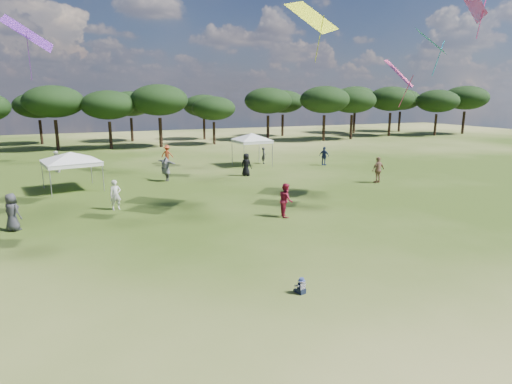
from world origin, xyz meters
TOP-DOWN VIEW (x-y plane):
  - ground at (0.00, 0.00)m, footprint 140.00×140.00m
  - tree_line at (2.39, 47.41)m, footprint 108.78×17.63m
  - tent_left at (-6.77, 21.83)m, footprint 6.70×6.70m
  - tent_right at (8.22, 26.68)m, footprint 5.91×5.91m
  - toddler at (-0.04, 2.22)m, footprint 0.38×0.41m
  - festival_crowd at (-1.30, 21.25)m, footprint 28.73×21.43m

SIDE VIEW (x-z plane):
  - ground at x=0.00m, z-range 0.00..0.00m
  - toddler at x=-0.04m, z-range -0.03..0.50m
  - festival_crowd at x=-1.30m, z-range -0.07..1.84m
  - tent_left at x=-6.77m, z-range 1.01..3.87m
  - tent_right at x=8.22m, z-range 1.19..4.42m
  - tree_line at x=2.39m, z-range 1.54..9.31m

